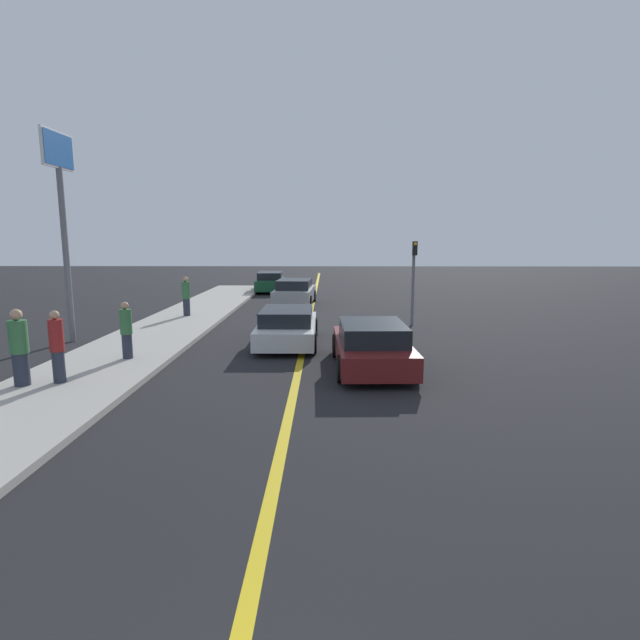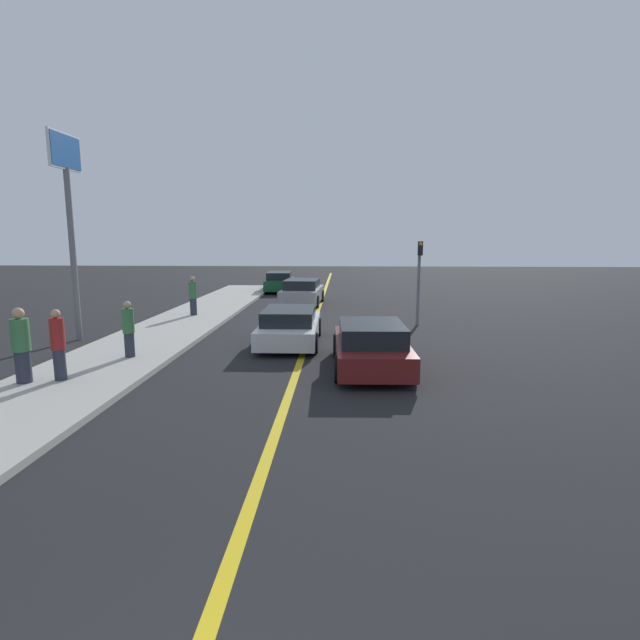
# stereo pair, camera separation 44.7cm
# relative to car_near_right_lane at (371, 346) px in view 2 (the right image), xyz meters

# --- Properties ---
(road_center_line) EXTENTS (0.20, 60.00, 0.01)m
(road_center_line) POSITION_rel_car_near_right_lane_xyz_m (-1.97, 6.72, -0.62)
(road_center_line) COLOR gold
(road_center_line) RESTS_ON ground_plane
(sidewalk_left) EXTENTS (3.25, 33.32, 0.15)m
(sidewalk_left) POSITION_rel_car_near_right_lane_xyz_m (-7.26, 5.39, -0.55)
(sidewalk_left) COLOR #ADA89E
(sidewalk_left) RESTS_ON ground_plane
(car_near_right_lane) EXTENTS (2.10, 4.31, 1.28)m
(car_near_right_lane) POSITION_rel_car_near_right_lane_xyz_m (0.00, 0.00, 0.00)
(car_near_right_lane) COLOR maroon
(car_near_right_lane) RESTS_ON ground_plane
(car_ahead_center) EXTENTS (2.01, 4.48, 1.20)m
(car_ahead_center) POSITION_rel_car_near_right_lane_xyz_m (-2.52, 3.16, -0.04)
(car_ahead_center) COLOR silver
(car_ahead_center) RESTS_ON ground_plane
(car_far_distant) EXTENTS (2.20, 4.29, 1.34)m
(car_far_distant) POSITION_rel_car_near_right_lane_xyz_m (-2.90, 12.98, 0.03)
(car_far_distant) COLOR #9E9EA3
(car_far_distant) RESTS_ON ground_plane
(car_parked_left_lot) EXTENTS (2.04, 4.37, 1.30)m
(car_parked_left_lot) POSITION_rel_car_near_right_lane_xyz_m (-4.91, 19.30, 0.01)
(car_parked_left_lot) COLOR #144728
(car_parked_left_lot) RESTS_ON ground_plane
(pedestrian_near_curb) EXTENTS (0.40, 0.40, 1.77)m
(pedestrian_near_curb) POSITION_rel_car_near_right_lane_xyz_m (-8.20, -2.13, 0.40)
(pedestrian_near_curb) COLOR #282D3D
(pedestrian_near_curb) RESTS_ON sidewalk_left
(pedestrian_mid_group) EXTENTS (0.32, 0.32, 1.70)m
(pedestrian_mid_group) POSITION_rel_car_near_right_lane_xyz_m (-7.48, -1.88, 0.38)
(pedestrian_mid_group) COLOR #282D3D
(pedestrian_mid_group) RESTS_ON sidewalk_left
(pedestrian_far_standing) EXTENTS (0.32, 0.32, 1.60)m
(pedestrian_far_standing) POSITION_rel_car_near_right_lane_xyz_m (-6.81, 0.48, 0.32)
(pedestrian_far_standing) COLOR #282D3D
(pedestrian_far_standing) RESTS_ON sidewalk_left
(pedestrian_by_sign) EXTENTS (0.35, 0.35, 1.70)m
(pedestrian_by_sign) POSITION_rel_car_near_right_lane_xyz_m (-7.30, 8.25, 0.37)
(pedestrian_by_sign) COLOR #282D3D
(pedestrian_by_sign) RESTS_ON sidewalk_left
(traffic_light) EXTENTS (0.18, 0.40, 3.36)m
(traffic_light) POSITION_rel_car_near_right_lane_xyz_m (2.24, 6.82, 1.48)
(traffic_light) COLOR slate
(traffic_light) RESTS_ON ground_plane
(roadside_sign) EXTENTS (0.20, 1.87, 6.87)m
(roadside_sign) POSITION_rel_car_near_right_lane_xyz_m (-9.88, 3.45, 4.42)
(roadside_sign) COLOR slate
(roadside_sign) RESTS_ON ground_plane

